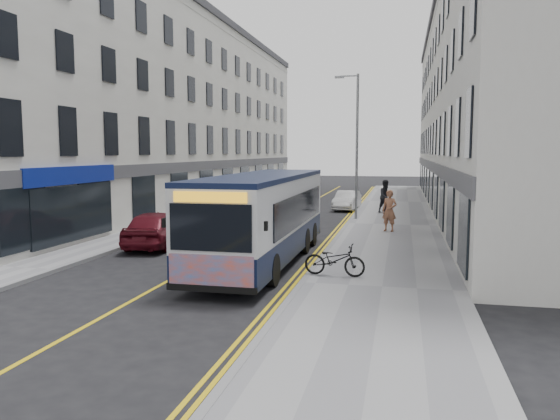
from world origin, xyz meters
The scene contains 17 objects.
ground centered at (0.00, 0.00, 0.00)m, with size 140.00×140.00×0.00m, color black.
pavement_east centered at (6.25, 12.00, 0.06)m, with size 4.50×64.00×0.12m, color gray.
pavement_west centered at (-5.00, 12.00, 0.06)m, with size 2.00×64.00×0.12m, color gray.
kerb_east centered at (4.00, 12.00, 0.07)m, with size 0.18×64.00×0.13m, color slate.
kerb_west centered at (-4.00, 12.00, 0.07)m, with size 0.18×64.00×0.13m, color slate.
road_centre_line centered at (0.00, 12.00, 0.00)m, with size 0.12×64.00×0.01m, color gold.
road_dbl_yellow_inner centered at (3.55, 12.00, 0.00)m, with size 0.10×64.00×0.01m, color gold.
road_dbl_yellow_outer centered at (3.75, 12.00, 0.00)m, with size 0.10×64.00×0.01m, color gold.
terrace_east centered at (11.50, 21.00, 6.50)m, with size 6.00×46.00×13.00m, color silver.
terrace_west centered at (-9.00, 21.00, 6.50)m, with size 6.00×46.00×13.00m, color silver.
streetlamp centered at (4.17, 14.00, 4.38)m, with size 1.32×0.18×8.00m.
city_bus centered at (2.11, 1.72, 1.67)m, with size 2.45×10.50×3.05m.
bicycle centered at (4.80, -0.20, 0.60)m, with size 0.64×1.83×0.96m, color black.
pedestrian_near centered at (6.17, 9.50, 1.09)m, with size 0.71×0.46×1.94m, color #9A6246.
pedestrian_far centered at (5.77, 17.48, 1.11)m, with size 0.97×0.75×1.99m, color black.
car_white centered at (3.20, 19.53, 0.62)m, with size 1.32×3.78×1.25m, color silver.
car_maroon centered at (-2.87, 3.89, 0.75)m, with size 1.77×4.41×1.50m, color #550E18.
Camera 1 is at (6.73, -16.20, 3.82)m, focal length 35.00 mm.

